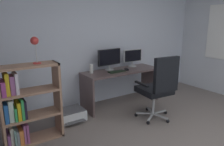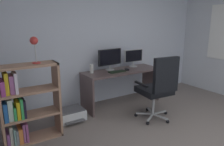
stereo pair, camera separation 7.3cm
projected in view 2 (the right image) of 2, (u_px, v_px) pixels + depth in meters
name	position (u px, v px, depth m)	size (l,w,h in m)	color
wall_back	(103.00, 38.00, 4.37)	(4.99, 0.10, 2.66)	silver
desk	(122.00, 79.00, 4.30)	(1.62, 0.56, 0.72)	brown
monitor_main	(110.00, 58.00, 4.23)	(0.54, 0.18, 0.42)	#B2B5B7
monitor_secondary	(133.00, 57.00, 4.54)	(0.46, 0.18, 0.37)	#B2B5B7
keyboard	(117.00, 72.00, 4.10)	(0.34, 0.13, 0.02)	black
computer_mouse	(127.00, 69.00, 4.24)	(0.06, 0.10, 0.03)	black
desktop_speaker	(92.00, 69.00, 4.00)	(0.07, 0.07, 0.17)	silver
office_chair	(158.00, 86.00, 3.55)	(0.64, 0.64, 1.14)	#B7BABC
bookshelf	(23.00, 106.00, 2.94)	(0.80, 0.31, 1.12)	#A0755C
desk_lamp	(34.00, 44.00, 2.85)	(0.12, 0.11, 0.37)	red
printer	(70.00, 114.00, 3.70)	(0.48, 0.44, 0.20)	silver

